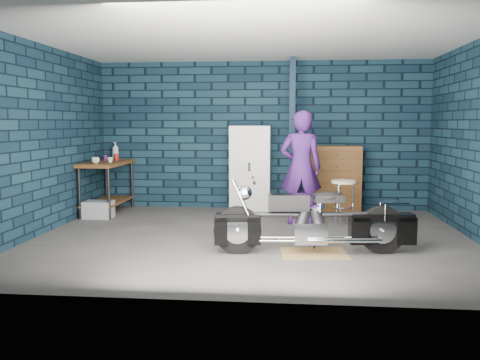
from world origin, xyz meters
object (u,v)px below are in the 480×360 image
object	(u,v)px
tool_chest	(335,179)
shop_stool	(343,202)
workbench	(107,187)
storage_bin	(98,210)
locker	(250,169)
person	(301,168)
motorcycle	(314,216)

from	to	relation	value
tool_chest	shop_stool	xyz separation A→B (m)	(0.04, -1.12, -0.24)
workbench	storage_bin	distance (m)	0.59
locker	workbench	bearing A→B (deg)	-169.09
locker	shop_stool	bearing A→B (deg)	-35.81
person	shop_stool	xyz separation A→B (m)	(0.67, 0.01, -0.54)
shop_stool	workbench	bearing A→B (deg)	171.04
workbench	shop_stool	bearing A→B (deg)	-8.96
storage_bin	shop_stool	distance (m)	4.03
tool_chest	shop_stool	size ratio (longest dim) A/B	1.70
storage_bin	locker	size ratio (longest dim) A/B	0.30
workbench	motorcycle	distance (m)	4.29
workbench	person	size ratio (longest dim) A/B	0.79
motorcycle	shop_stool	world-z (taller)	motorcycle
workbench	motorcycle	xyz separation A→B (m)	(3.50, -2.48, 0.00)
person	tool_chest	distance (m)	1.33
person	locker	distance (m)	1.44
workbench	shop_stool	world-z (taller)	workbench
motorcycle	locker	world-z (taller)	locker
motorcycle	locker	bearing A→B (deg)	102.89
motorcycle	locker	xyz separation A→B (m)	(-1.01, 2.96, 0.31)
tool_chest	workbench	bearing A→B (deg)	-173.15
motorcycle	shop_stool	xyz separation A→B (m)	(0.54, 1.85, -0.11)
workbench	tool_chest	bearing A→B (deg)	6.85
storage_bin	shop_stool	bearing A→B (deg)	-1.95
storage_bin	shop_stool	size ratio (longest dim) A/B	0.66
locker	tool_chest	distance (m)	1.52
motorcycle	tool_chest	distance (m)	3.01
locker	tool_chest	bearing A→B (deg)	0.00
workbench	locker	size ratio (longest dim) A/B	0.91
motorcycle	storage_bin	distance (m)	4.02
storage_bin	tool_chest	world-z (taller)	tool_chest
person	tool_chest	bearing A→B (deg)	-120.83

